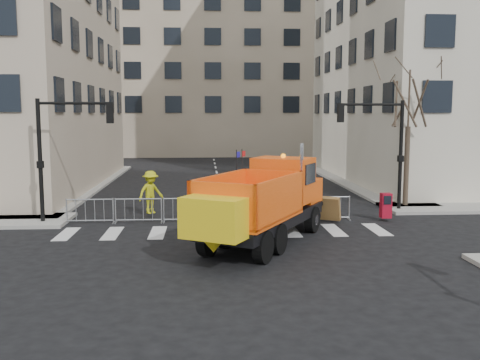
{
  "coord_description": "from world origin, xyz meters",
  "views": [
    {
      "loc": [
        -1.0,
        -15.74,
        4.74
      ],
      "look_at": [
        0.22,
        2.5,
        2.48
      ],
      "focal_mm": 40.0,
      "sensor_mm": 36.0,
      "label": 1
    }
  ],
  "objects": [
    {
      "name": "street_tree",
      "position": [
        9.2,
        10.5,
        3.75
      ],
      "size": [
        3.0,
        3.0,
        7.5
      ],
      "primitive_type": null,
      "color": "#382B21",
      "rests_on": "ground"
    },
    {
      "name": "newspaper_box",
      "position": [
        7.05,
        7.23,
        0.7
      ],
      "size": [
        0.46,
        0.41,
        1.1
      ],
      "primitive_type": "cube",
      "rotation": [
        0.0,
        0.0,
        0.03
      ],
      "color": "maroon",
      "rests_on": "sidewalk_back"
    },
    {
      "name": "cop_c",
      "position": [
        3.93,
        7.0,
        0.85
      ],
      "size": [
        0.85,
        1.07,
        1.7
      ],
      "primitive_type": "imported",
      "rotation": [
        0.0,
        0.0,
        4.2
      ],
      "color": "black",
      "rests_on": "ground"
    },
    {
      "name": "sidewalk_back",
      "position": [
        0.0,
        8.5,
        0.07
      ],
      "size": [
        64.0,
        5.0,
        0.15
      ],
      "primitive_type": "cube",
      "color": "gray",
      "rests_on": "ground"
    },
    {
      "name": "cop_b",
      "position": [
        2.52,
        7.0,
        0.8
      ],
      "size": [
        0.9,
        0.77,
        1.61
      ],
      "primitive_type": "imported",
      "rotation": [
        0.0,
        0.0,
        3.37
      ],
      "color": "black",
      "rests_on": "ground"
    },
    {
      "name": "crowd_barriers",
      "position": [
        -0.75,
        7.6,
        0.55
      ],
      "size": [
        12.6,
        0.6,
        1.1
      ],
      "primitive_type": null,
      "color": "#9EA0A5",
      "rests_on": "ground"
    },
    {
      "name": "plow_truck",
      "position": [
        1.09,
        3.29,
        1.63
      ],
      "size": [
        6.83,
        9.44,
        3.66
      ],
      "rotation": [
        0.0,
        0.0,
        1.06
      ],
      "color": "black",
      "rests_on": "ground"
    },
    {
      "name": "traffic_light_left",
      "position": [
        -8.0,
        7.5,
        2.7
      ],
      "size": [
        0.18,
        0.18,
        5.4
      ],
      "primitive_type": "cylinder",
      "color": "black",
      "rests_on": "ground"
    },
    {
      "name": "worker",
      "position": [
        -3.5,
        9.0,
        1.15
      ],
      "size": [
        1.47,
        1.38,
        1.99
      ],
      "primitive_type": "imported",
      "rotation": [
        0.0,
        0.0,
        0.67
      ],
      "color": "gold",
      "rests_on": "sidewalk_back"
    },
    {
      "name": "building_far",
      "position": [
        0.0,
        52.0,
        12.0
      ],
      "size": [
        30.0,
        18.0,
        24.0
      ],
      "primitive_type": "cube",
      "color": "tan",
      "rests_on": "ground"
    },
    {
      "name": "traffic_light_right",
      "position": [
        8.5,
        9.5,
        2.7
      ],
      "size": [
        0.18,
        0.18,
        5.4
      ],
      "primitive_type": "cylinder",
      "color": "black",
      "rests_on": "ground"
    },
    {
      "name": "ground",
      "position": [
        0.0,
        0.0,
        0.0
      ],
      "size": [
        120.0,
        120.0,
        0.0
      ],
      "primitive_type": "plane",
      "color": "black",
      "rests_on": "ground"
    },
    {
      "name": "cop_a",
      "position": [
        2.51,
        7.0,
        1.02
      ],
      "size": [
        0.89,
        0.8,
        2.04
      ],
      "primitive_type": "imported",
      "rotation": [
        0.0,
        0.0,
        3.69
      ],
      "color": "black",
      "rests_on": "ground"
    }
  ]
}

